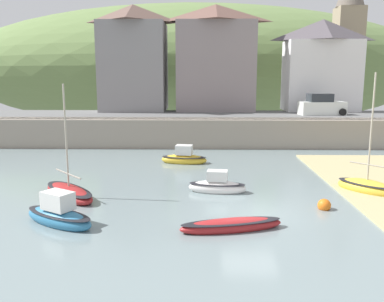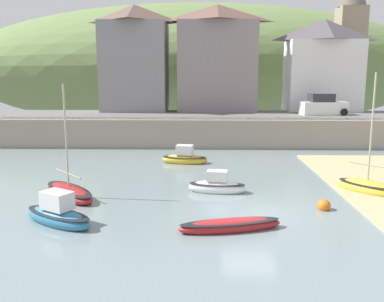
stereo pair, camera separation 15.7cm
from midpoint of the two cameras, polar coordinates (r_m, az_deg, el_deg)
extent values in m
cube|color=slate|center=(19.18, 8.12, -8.35)|extent=(48.00, 40.00, 0.06)
cube|color=gray|center=(35.44, 5.08, 2.48)|extent=(48.00, 2.40, 2.40)
cube|color=#606060|center=(38.98, 4.78, 4.92)|extent=(48.00, 9.00, 0.10)
ellipsoid|color=#657F47|center=(73.25, 0.43, 11.32)|extent=(80.00, 44.00, 20.40)
cube|color=gray|center=(43.77, -7.61, 11.28)|extent=(6.42, 5.95, 8.76)
pyramid|color=brown|center=(44.16, -7.79, 18.12)|extent=(6.72, 6.25, 1.76)
cube|color=gray|center=(43.26, 3.51, 11.41)|extent=(7.81, 4.84, 8.83)
pyramid|color=brown|center=(43.65, 3.60, 18.32)|extent=(8.11, 5.14, 1.68)
cube|color=silver|center=(44.91, 17.50, 9.75)|extent=(7.18, 4.28, 7.00)
pyramid|color=#524B51|center=(45.11, 17.83, 15.50)|extent=(7.48, 4.58, 2.05)
cube|color=gray|center=(49.90, 20.70, 11.78)|extent=(2.80, 2.80, 10.80)
ellipsoid|color=#A72224|center=(16.93, 5.51, -10.17)|extent=(4.31, 1.87, 0.62)
ellipsoid|color=black|center=(16.87, 5.52, -9.63)|extent=(4.23, 1.83, 0.12)
ellipsoid|color=maroon|center=(22.03, -16.27, -5.53)|extent=(3.88, 4.04, 0.75)
ellipsoid|color=black|center=(21.97, -16.29, -5.01)|extent=(3.80, 3.96, 0.12)
cylinder|color=#B2A893|center=(21.43, -16.67, 2.00)|extent=(0.09, 0.09, 5.09)
cylinder|color=gray|center=(21.78, -16.40, -2.98)|extent=(1.90, 2.05, 0.07)
ellipsoid|color=gold|center=(29.08, -0.86, -1.23)|extent=(3.33, 1.64, 0.78)
ellipsoid|color=black|center=(29.04, -0.86, -0.81)|extent=(3.26, 1.61, 0.12)
cube|color=silver|center=(28.94, -0.86, 0.17)|extent=(1.23, 0.99, 0.65)
ellipsoid|color=teal|center=(18.37, -17.60, -8.77)|extent=(3.68, 2.87, 0.82)
ellipsoid|color=black|center=(18.30, -17.64, -8.10)|extent=(3.61, 2.81, 0.12)
cube|color=silver|center=(18.14, -17.74, -6.44)|extent=(1.50, 1.35, 0.74)
ellipsoid|color=white|center=(22.04, 3.64, -5.07)|extent=(3.13, 1.40, 0.80)
ellipsoid|color=black|center=(21.99, 3.65, -4.52)|extent=(3.06, 1.37, 0.12)
cube|color=silver|center=(21.87, 3.66, -3.38)|extent=(1.14, 0.85, 0.54)
ellipsoid|color=gold|center=(23.71, 22.99, -4.72)|extent=(3.14, 3.24, 0.90)
ellipsoid|color=black|center=(23.64, 23.03, -4.15)|extent=(3.08, 3.17, 0.12)
cylinder|color=#B2A893|center=(23.12, 23.56, 2.98)|extent=(0.09, 0.09, 5.51)
cylinder|color=gray|center=(23.43, 23.21, -1.77)|extent=(1.45, 1.55, 0.07)
cube|color=silver|center=(40.43, 17.65, 5.59)|extent=(4.24, 2.07, 1.20)
cube|color=#282D33|center=(40.30, 17.38, 6.94)|extent=(2.23, 1.69, 0.80)
cylinder|color=black|center=(41.70, 19.51, 5.23)|extent=(0.64, 0.22, 0.64)
cylinder|color=black|center=(40.18, 20.21, 5.01)|extent=(0.64, 0.22, 0.64)
cylinder|color=black|center=(40.80, 15.08, 5.37)|extent=(0.64, 0.22, 0.64)
cylinder|color=black|center=(39.25, 15.62, 5.15)|extent=(0.64, 0.22, 0.64)
sphere|color=orange|center=(20.22, 17.80, -7.13)|extent=(0.61, 0.61, 0.61)
camera|label=1|loc=(0.08, -89.78, 0.04)|focal=39.00mm
camera|label=2|loc=(0.08, 90.22, -0.04)|focal=39.00mm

